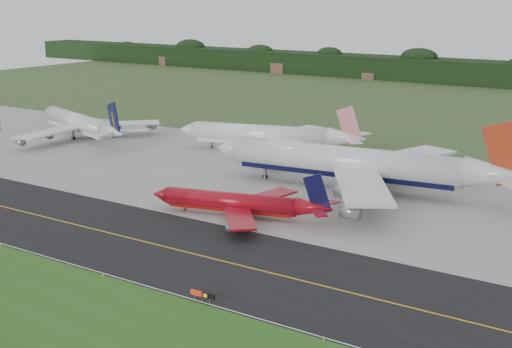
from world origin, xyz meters
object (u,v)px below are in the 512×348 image
at_px(jet_ba_747, 356,163).
at_px(jet_star_tail, 270,136).
at_px(jet_red_737, 241,203).
at_px(jet_navy_gold, 81,124).
at_px(taxiway_sign, 203,295).

relative_size(jet_ba_747, jet_star_tail, 1.38).
relative_size(jet_red_737, jet_navy_gold, 0.71).
xyz_separation_m(jet_navy_gold, jet_star_tail, (61.85, 15.64, 0.17)).
height_order(jet_ba_747, jet_red_737, jet_ba_747).
height_order(jet_red_737, jet_navy_gold, jet_navy_gold).
bearing_deg(jet_star_tail, jet_navy_gold, -165.81).
xyz_separation_m(jet_red_737, jet_navy_gold, (-90.50, 40.61, 1.85)).
bearing_deg(taxiway_sign, jet_ba_747, 97.10).
height_order(jet_ba_747, jet_navy_gold, jet_ba_747).
bearing_deg(jet_star_tail, taxiway_sign, -63.02).
xyz_separation_m(jet_ba_747, jet_star_tail, (-39.18, 24.05, -1.59)).
relative_size(jet_navy_gold, taxiway_sign, 12.50).
distance_m(jet_red_737, jet_star_tail, 63.16).
xyz_separation_m(jet_ba_747, taxiway_sign, (8.72, -70.03, -5.53)).
bearing_deg(jet_navy_gold, jet_star_tail, 14.19).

